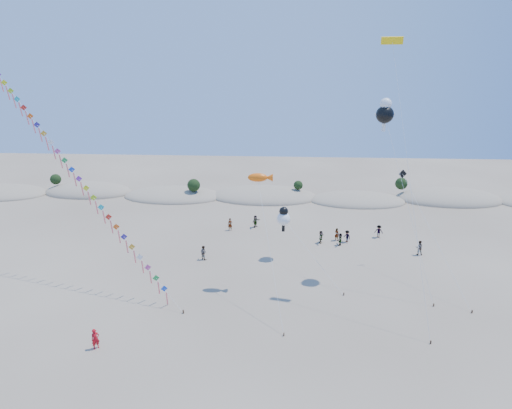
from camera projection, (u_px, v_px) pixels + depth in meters
The scene contains 10 objects.
ground at pixel (237, 373), 32.44m from camera, with size 160.00×160.00×0.00m, color #7B6A55.
dune_ridge at pixel (270, 197), 75.12m from camera, with size 145.30×11.49×5.57m.
kite_train at pixel (66, 162), 44.35m from camera, with size 25.77×14.57×24.43m.
fish_kite at pixel (261, 178), 42.49m from camera, with size 3.89×10.06×12.04m.
cartoon_kite_low at pixel (284, 217), 50.43m from camera, with size 7.07×9.59×6.42m.
cartoon_kite_high at pixel (385, 113), 43.10m from camera, with size 5.71×8.28×19.13m.
parafoil_kite at pixel (393, 50), 38.72m from camera, with size 4.03×11.41×24.72m.
dark_kite at pixel (420, 208), 46.05m from camera, with size 5.07×11.77×11.04m.
flyer_foreground at pixel (95, 339), 35.04m from camera, with size 0.66×0.43×1.80m, color #B40E18.
beachgoers at pixel (319, 236), 56.22m from camera, with size 27.21×12.33×1.85m.
Camera 1 is at (3.13, -26.63, 22.38)m, focal length 30.00 mm.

